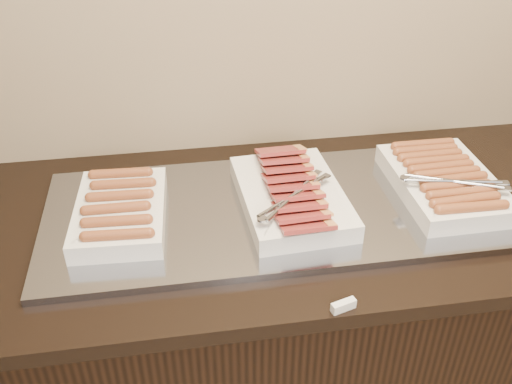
# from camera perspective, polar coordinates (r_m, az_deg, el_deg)

# --- Properties ---
(counter) EXTENTS (2.06, 0.76, 0.90)m
(counter) POSITION_cam_1_polar(r_m,az_deg,el_deg) (1.78, 2.64, -13.67)
(counter) COLOR black
(counter) RESTS_ON ground
(warming_tray) EXTENTS (1.20, 0.50, 0.02)m
(warming_tray) POSITION_cam_1_polar(r_m,az_deg,el_deg) (1.48, 2.42, -1.72)
(warming_tray) COLOR gray
(warming_tray) RESTS_ON counter
(dish_left) EXTENTS (0.23, 0.33, 0.07)m
(dish_left) POSITION_cam_1_polar(r_m,az_deg,el_deg) (1.44, -13.41, -1.85)
(dish_left) COLOR silver
(dish_left) RESTS_ON warming_tray
(dish_center) EXTENTS (0.27, 0.40, 0.09)m
(dish_center) POSITION_cam_1_polar(r_m,az_deg,el_deg) (1.45, 3.55, -0.29)
(dish_center) COLOR silver
(dish_center) RESTS_ON warming_tray
(dish_right) EXTENTS (0.27, 0.37, 0.08)m
(dish_right) POSITION_cam_1_polar(r_m,az_deg,el_deg) (1.58, 18.35, 1.04)
(dish_right) COLOR silver
(dish_right) RESTS_ON warming_tray
(label_holder) EXTENTS (0.06, 0.03, 0.02)m
(label_holder) POSITION_cam_1_polar(r_m,az_deg,el_deg) (1.22, 8.74, -11.17)
(label_holder) COLOR silver
(label_holder) RESTS_ON counter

